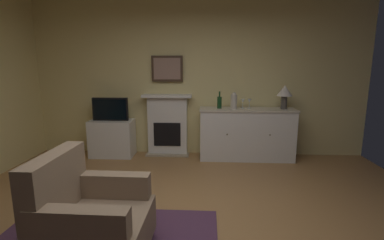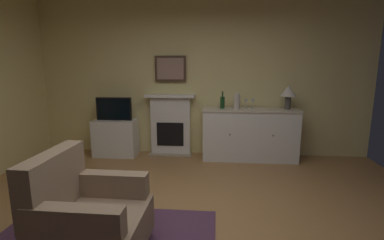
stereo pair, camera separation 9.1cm
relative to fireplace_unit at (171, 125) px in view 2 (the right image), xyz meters
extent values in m
cube|color=#9E7042|center=(0.53, -2.51, -0.60)|extent=(5.93, 5.34, 0.10)
cube|color=#EAD68C|center=(0.53, 0.13, 0.85)|extent=(5.93, 0.06, 2.79)
cube|color=white|center=(0.00, 0.01, -0.02)|extent=(0.70, 0.18, 1.05)
cube|color=tan|center=(0.00, -0.09, -0.53)|extent=(0.77, 0.20, 0.03)
cube|color=black|center=(0.00, -0.09, -0.16)|extent=(0.48, 0.02, 0.42)
cube|color=white|center=(0.00, -0.02, 0.53)|extent=(0.87, 0.27, 0.05)
cube|color=#473323|center=(0.00, 0.05, 1.00)|extent=(0.55, 0.03, 0.45)
cube|color=#9E7A6B|center=(0.00, 0.03, 1.00)|extent=(0.47, 0.01, 0.37)
cube|color=white|center=(1.39, -0.18, -0.12)|extent=(1.58, 0.45, 0.85)
cube|color=beige|center=(1.39, -0.18, 0.32)|extent=(1.61, 0.48, 0.03)
sphere|color=brown|center=(1.04, -0.41, -0.06)|extent=(0.02, 0.02, 0.02)
sphere|color=brown|center=(1.74, -0.41, -0.06)|extent=(0.02, 0.02, 0.02)
cylinder|color=#4C4742|center=(1.99, -0.18, 0.44)|extent=(0.10, 0.10, 0.22)
cone|color=silver|center=(1.99, -0.18, 0.64)|extent=(0.26, 0.26, 0.18)
cylinder|color=#193F1E|center=(0.92, -0.18, 0.43)|extent=(0.08, 0.08, 0.20)
cylinder|color=#193F1E|center=(0.92, -0.18, 0.58)|extent=(0.03, 0.03, 0.09)
cylinder|color=silver|center=(1.31, -0.16, 0.34)|extent=(0.06, 0.06, 0.00)
cylinder|color=silver|center=(1.31, -0.16, 0.38)|extent=(0.01, 0.01, 0.09)
cone|color=silver|center=(1.31, -0.16, 0.46)|extent=(0.07, 0.07, 0.07)
cylinder|color=silver|center=(1.42, -0.16, 0.34)|extent=(0.06, 0.06, 0.00)
cylinder|color=silver|center=(1.42, -0.16, 0.38)|extent=(0.01, 0.01, 0.09)
cone|color=silver|center=(1.42, -0.16, 0.46)|extent=(0.07, 0.07, 0.07)
cylinder|color=beige|center=(1.15, -0.23, 0.45)|extent=(0.11, 0.11, 0.24)
sphere|color=beige|center=(1.15, -0.23, 0.57)|extent=(0.08, 0.08, 0.08)
cube|color=white|center=(-0.97, -0.16, -0.22)|extent=(0.75, 0.42, 0.65)
cube|color=black|center=(-0.97, -0.18, 0.30)|extent=(0.62, 0.06, 0.40)
cube|color=black|center=(-0.97, -0.22, 0.30)|extent=(0.57, 0.01, 0.35)
cube|color=#8C7259|center=(-0.16, -2.90, -0.29)|extent=(0.81, 0.77, 0.32)
cube|color=#8C7259|center=(-0.49, -2.89, 0.12)|extent=(0.17, 0.76, 0.50)
cube|color=#8C7259|center=(-0.17, -3.22, -0.02)|extent=(0.72, 0.15, 0.22)
cube|color=#8C7259|center=(-0.16, -2.58, -0.02)|extent=(0.72, 0.15, 0.22)
cylinder|color=#473323|center=(0.18, -2.58, -0.50)|extent=(0.05, 0.05, 0.10)
cylinder|color=#473323|center=(-0.50, -2.57, -0.50)|extent=(0.05, 0.05, 0.10)
camera|label=1|loc=(0.72, -4.94, 1.05)|focal=26.35mm
camera|label=2|loc=(0.81, -4.93, 1.05)|focal=26.35mm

